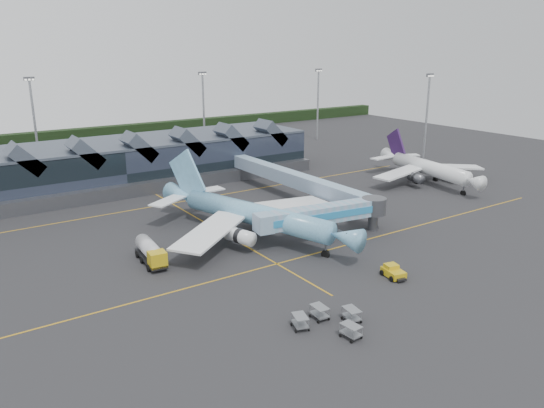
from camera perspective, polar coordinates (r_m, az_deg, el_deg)
ground at (r=80.99m, az=-2.71°, el=-4.61°), size 260.00×260.00×0.00m
taxi_stripes at (r=89.16m, az=-6.08°, el=-2.66°), size 120.00×60.00×0.01m
tree_line_far at (r=180.94m, az=-21.42°, el=6.81°), size 260.00×4.00×4.00m
terminal at (r=119.49m, az=-16.88°, el=4.11°), size 90.00×22.25×12.52m
light_masts at (r=141.83m, az=-8.94°, el=9.62°), size 132.40×42.56×22.45m
main_airliner at (r=84.61m, az=-2.41°, el=-0.98°), size 32.97×38.77×12.71m
regional_jet at (r=123.08m, az=16.29°, el=3.82°), size 28.44×31.38×10.79m
jet_bridge at (r=84.08m, az=6.37°, el=-1.05°), size 23.26×6.39×5.58m
fuel_truck at (r=76.68m, az=-13.01°, el=-4.91°), size 3.29×9.28×3.08m
pushback_tug at (r=72.26m, az=12.91°, el=-7.13°), size 2.88×3.95×1.62m
baggage_carts at (r=59.22m, az=6.31°, el=-12.22°), size 7.60×7.28×1.52m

